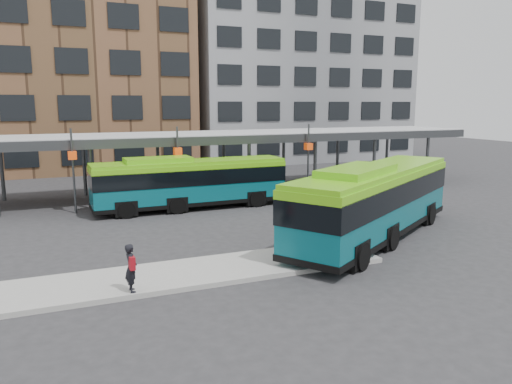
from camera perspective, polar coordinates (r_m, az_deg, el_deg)
ground at (r=23.25m, az=4.51°, el=-5.31°), size 120.00×120.00×0.00m
boarding_island at (r=18.57m, az=-6.47°, el=-9.07°), size 14.00×3.00×0.18m
canopy at (r=34.39m, az=-5.50°, el=6.29°), size 40.00×6.53×4.80m
building_brick at (r=52.07m, az=-23.29°, el=14.64°), size 26.00×14.00×22.00m
building_grey at (r=58.32m, az=4.05°, el=13.85°), size 24.00×14.00×20.00m
bus_front at (r=23.34m, az=13.43°, el=-0.83°), size 12.41×9.14×3.56m
bus_rear at (r=29.64m, az=-7.57°, el=1.20°), size 11.37×2.68×3.13m
pedestrian at (r=16.63m, az=-14.08°, el=-8.37°), size 0.41×0.63×1.58m
bike_rack at (r=39.26m, az=12.35°, el=1.53°), size 4.00×1.37×1.04m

